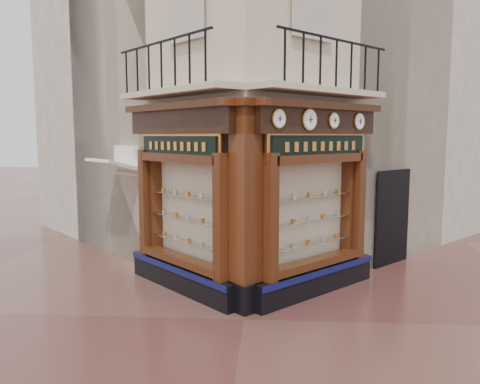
# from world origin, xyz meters

# --- Properties ---
(ground) EXTENTS (80.00, 80.00, 0.00)m
(ground) POSITION_xyz_m (0.00, 0.00, 0.00)
(ground) COLOR #552C27
(ground) RESTS_ON ground
(main_building) EXTENTS (11.31, 11.31, 12.00)m
(main_building) POSITION_xyz_m (0.00, 6.16, 6.00)
(main_building) COLOR beige
(main_building) RESTS_ON ground
(neighbour_left) EXTENTS (11.31, 11.31, 11.00)m
(neighbour_left) POSITION_xyz_m (-2.47, 8.63, 5.50)
(neighbour_left) COLOR beige
(neighbour_left) RESTS_ON ground
(neighbour_right) EXTENTS (11.31, 11.31, 11.00)m
(neighbour_right) POSITION_xyz_m (2.47, 8.63, 5.50)
(neighbour_right) COLOR beige
(neighbour_right) RESTS_ON ground
(shopfront_left) EXTENTS (2.86, 2.86, 3.98)m
(shopfront_left) POSITION_xyz_m (-1.41, 1.57, 1.98)
(shopfront_left) COLOR black
(shopfront_left) RESTS_ON ground
(shopfront_right) EXTENTS (2.86, 2.86, 3.98)m
(shopfront_right) POSITION_xyz_m (1.41, 1.57, 1.98)
(shopfront_right) COLOR black
(shopfront_right) RESTS_ON ground
(corner_pilaster) EXTENTS (0.85, 0.85, 3.98)m
(corner_pilaster) POSITION_xyz_m (0.00, 0.50, 1.95)
(corner_pilaster) COLOR black
(corner_pilaster) RESTS_ON ground
(balcony) EXTENTS (5.94, 2.97, 1.03)m
(balcony) POSITION_xyz_m (0.00, 1.49, 4.22)
(balcony) COLOR beige
(balcony) RESTS_ON ground
(clock_a) EXTENTS (0.28, 0.28, 0.35)m
(clock_a) POSITION_xyz_m (0.60, 0.50, 3.62)
(clock_a) COLOR gold
(clock_a) RESTS_ON ground
(clock_b) EXTENTS (0.33, 0.33, 0.41)m
(clock_b) POSITION_xyz_m (1.21, 1.10, 3.62)
(clock_b) COLOR gold
(clock_b) RESTS_ON ground
(clock_c) EXTENTS (0.26, 0.26, 0.32)m
(clock_c) POSITION_xyz_m (1.74, 1.64, 3.62)
(clock_c) COLOR gold
(clock_c) RESTS_ON ground
(clock_d) EXTENTS (0.29, 0.29, 0.36)m
(clock_d) POSITION_xyz_m (2.37, 2.27, 3.62)
(clock_d) COLOR gold
(clock_d) RESTS_ON ground
(awning) EXTENTS (1.51, 1.51, 0.30)m
(awning) POSITION_xyz_m (-3.51, 3.31, 0.00)
(awning) COLOR white
(awning) RESTS_ON ground
(signboard_left) EXTENTS (2.05, 2.05, 0.55)m
(signboard_left) POSITION_xyz_m (-1.46, 1.51, 3.10)
(signboard_left) COLOR #D88B3F
(signboard_left) RESTS_ON ground
(signboard_right) EXTENTS (2.19, 2.19, 0.59)m
(signboard_right) POSITION_xyz_m (1.46, 1.51, 3.10)
(signboard_right) COLOR #D88B3F
(signboard_right) RESTS_ON ground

